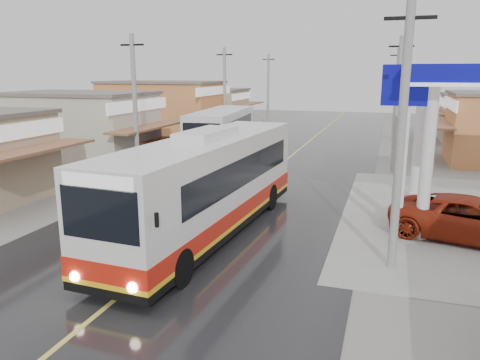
{
  "coord_description": "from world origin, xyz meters",
  "views": [
    {
      "loc": [
        6.65,
        -14.38,
        5.92
      ],
      "look_at": [
        1.1,
        2.99,
        1.73
      ],
      "focal_mm": 35.0,
      "sensor_mm": 36.0,
      "label": 1
    }
  ],
  "objects_px": {
    "jeepney": "(472,219)",
    "tyre_stack": "(127,181)",
    "cyclist": "(136,183)",
    "coach_bus": "(209,185)",
    "tricycle_far": "(168,148)",
    "tricycle_near": "(151,151)",
    "second_bus": "(222,132)"
  },
  "relations": [
    {
      "from": "jeepney",
      "to": "tyre_stack",
      "type": "height_order",
      "value": "jeepney"
    },
    {
      "from": "tyre_stack",
      "to": "cyclist",
      "type": "bearing_deg",
      "value": -49.47
    },
    {
      "from": "coach_bus",
      "to": "tyre_stack",
      "type": "height_order",
      "value": "coach_bus"
    },
    {
      "from": "jeepney",
      "to": "tricycle_far",
      "type": "bearing_deg",
      "value": 71.65
    },
    {
      "from": "jeepney",
      "to": "tricycle_near",
      "type": "xyz_separation_m",
      "value": [
        -17.84,
        9.17,
        0.11
      ]
    },
    {
      "from": "coach_bus",
      "to": "tyre_stack",
      "type": "relative_size",
      "value": 15.29
    },
    {
      "from": "coach_bus",
      "to": "tricycle_near",
      "type": "bearing_deg",
      "value": 130.65
    },
    {
      "from": "jeepney",
      "to": "coach_bus",
      "type": "bearing_deg",
      "value": 117.01
    },
    {
      "from": "second_bus",
      "to": "cyclist",
      "type": "bearing_deg",
      "value": -96.15
    },
    {
      "from": "tricycle_near",
      "to": "tyre_stack",
      "type": "relative_size",
      "value": 2.49
    },
    {
      "from": "jeepney",
      "to": "cyclist",
      "type": "distance_m",
      "value": 14.56
    },
    {
      "from": "cyclist",
      "to": "tyre_stack",
      "type": "height_order",
      "value": "cyclist"
    },
    {
      "from": "coach_bus",
      "to": "tricycle_far",
      "type": "xyz_separation_m",
      "value": [
        -8.16,
        13.03,
        -0.98
      ]
    },
    {
      "from": "jeepney",
      "to": "cyclist",
      "type": "xyz_separation_m",
      "value": [
        -14.48,
        1.52,
        -0.06
      ]
    },
    {
      "from": "second_bus",
      "to": "tricycle_near",
      "type": "height_order",
      "value": "second_bus"
    },
    {
      "from": "second_bus",
      "to": "jeepney",
      "type": "distance_m",
      "value": 19.64
    },
    {
      "from": "second_bus",
      "to": "tyre_stack",
      "type": "bearing_deg",
      "value": -107.63
    },
    {
      "from": "tricycle_near",
      "to": "cyclist",
      "type": "bearing_deg",
      "value": -76.04
    },
    {
      "from": "tricycle_far",
      "to": "tyre_stack",
      "type": "height_order",
      "value": "tricycle_far"
    },
    {
      "from": "jeepney",
      "to": "tricycle_near",
      "type": "distance_m",
      "value": 20.06
    },
    {
      "from": "coach_bus",
      "to": "second_bus",
      "type": "xyz_separation_m",
      "value": [
        -5.14,
        15.56,
        -0.1
      ]
    },
    {
      "from": "tricycle_near",
      "to": "tyre_stack",
      "type": "distance_m",
      "value": 5.63
    },
    {
      "from": "coach_bus",
      "to": "tyre_stack",
      "type": "bearing_deg",
      "value": 143.67
    },
    {
      "from": "tricycle_far",
      "to": "coach_bus",
      "type": "bearing_deg",
      "value": -78.45
    },
    {
      "from": "coach_bus",
      "to": "tricycle_near",
      "type": "relative_size",
      "value": 6.13
    },
    {
      "from": "tricycle_far",
      "to": "tricycle_near",
      "type": "bearing_deg",
      "value": -125.02
    },
    {
      "from": "second_bus",
      "to": "cyclist",
      "type": "relative_size",
      "value": 4.65
    },
    {
      "from": "tricycle_far",
      "to": "second_bus",
      "type": "bearing_deg",
      "value": 19.33
    },
    {
      "from": "cyclist",
      "to": "tricycle_near",
      "type": "distance_m",
      "value": 8.36
    },
    {
      "from": "jeepney",
      "to": "tricycle_far",
      "type": "relative_size",
      "value": 2.51
    },
    {
      "from": "coach_bus",
      "to": "cyclist",
      "type": "relative_size",
      "value": 5.76
    },
    {
      "from": "coach_bus",
      "to": "jeepney",
      "type": "distance_m",
      "value": 9.59
    }
  ]
}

